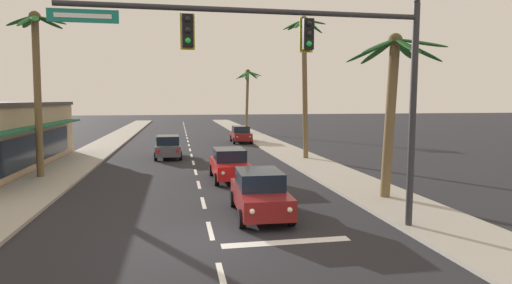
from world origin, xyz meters
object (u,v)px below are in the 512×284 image
object	(u,v)px
palm_right_second	(305,63)
palm_right_nearest	(393,86)
palm_left_second	(37,69)
sedan_third_in_queue	(229,164)
sedan_parked_nearest_kerb	(241,134)
traffic_signal_mast	(315,62)
sedan_lead_at_stop_bar	(260,193)
sedan_oncoming_far	(168,147)
palm_right_farthest	(248,88)

from	to	relation	value
palm_right_second	palm_right_nearest	bearing A→B (deg)	-89.62
palm_right_nearest	palm_left_second	bearing A→B (deg)	154.24
sedan_third_in_queue	sedan_parked_nearest_kerb	world-z (taller)	same
traffic_signal_mast	palm_right_nearest	distance (m)	6.25
sedan_lead_at_stop_bar	palm_right_nearest	distance (m)	7.38
sedan_oncoming_far	palm_right_second	distance (m)	11.77
traffic_signal_mast	sedan_third_in_queue	distance (m)	10.87
sedan_lead_at_stop_bar	palm_right_nearest	bearing A→B (deg)	12.81
sedan_lead_at_stop_bar	palm_right_nearest	world-z (taller)	palm_right_nearest
palm_right_nearest	palm_right_farthest	bearing A→B (deg)	90.13
traffic_signal_mast	sedan_oncoming_far	bearing A→B (deg)	104.61
traffic_signal_mast	palm_right_second	world-z (taller)	palm_right_second
sedan_parked_nearest_kerb	palm_left_second	bearing A→B (deg)	-128.20
palm_left_second	sedan_oncoming_far	bearing A→B (deg)	47.30
palm_left_second	palm_right_farthest	bearing A→B (deg)	60.59
sedan_oncoming_far	palm_right_farthest	xyz separation A→B (m)	(9.68, 21.72, 5.04)
sedan_lead_at_stop_bar	palm_right_farthest	size ratio (longest dim) A/B	0.54
palm_left_second	palm_right_second	xyz separation A→B (m)	(16.28, 4.38, 0.96)
sedan_lead_at_stop_bar	sedan_parked_nearest_kerb	xyz separation A→B (m)	(3.30, 26.60, 0.00)
sedan_oncoming_far	palm_right_second	bearing A→B (deg)	-15.96
palm_right_second	traffic_signal_mast	bearing A→B (deg)	-106.24
sedan_lead_at_stop_bar	palm_left_second	size ratio (longest dim) A/B	0.50
sedan_parked_nearest_kerb	palm_left_second	size ratio (longest dim) A/B	0.50
sedan_oncoming_far	palm_left_second	distance (m)	11.00
sedan_lead_at_stop_bar	sedan_parked_nearest_kerb	bearing A→B (deg)	82.93
sedan_third_in_queue	sedan_parked_nearest_kerb	distance (m)	19.77
sedan_third_in_queue	palm_left_second	size ratio (longest dim) A/B	0.50
sedan_third_in_queue	palm_right_nearest	bearing A→B (deg)	-42.62
sedan_lead_at_stop_bar	palm_right_farthest	world-z (taller)	palm_right_farthest
sedan_lead_at_stop_bar	palm_right_second	bearing A→B (deg)	66.48
palm_right_second	palm_right_farthest	distance (m)	24.51
palm_right_second	sedan_third_in_queue	bearing A→B (deg)	-133.65
traffic_signal_mast	sedan_lead_at_stop_bar	size ratio (longest dim) A/B	2.48
sedan_lead_at_stop_bar	sedan_parked_nearest_kerb	world-z (taller)	same
sedan_third_in_queue	palm_right_nearest	distance (m)	9.44
sedan_third_in_queue	traffic_signal_mast	bearing A→B (deg)	-81.40
palm_left_second	palm_right_nearest	xyz separation A→B (m)	(16.36, -7.90, -1.09)
palm_right_nearest	palm_right_second	distance (m)	12.45
traffic_signal_mast	sedan_parked_nearest_kerb	world-z (taller)	traffic_signal_mast
sedan_lead_at_stop_bar	sedan_oncoming_far	distance (m)	16.83
sedan_lead_at_stop_bar	sedan_third_in_queue	bearing A→B (deg)	92.07
sedan_parked_nearest_kerb	sedan_lead_at_stop_bar	bearing A→B (deg)	-97.07
sedan_lead_at_stop_bar	palm_right_farthest	bearing A→B (deg)	81.15
palm_right_nearest	sedan_parked_nearest_kerb	bearing A→B (deg)	96.16
palm_right_nearest	palm_right_second	bearing A→B (deg)	90.38
traffic_signal_mast	palm_right_farthest	bearing A→B (deg)	83.38
traffic_signal_mast	sedan_third_in_queue	bearing A→B (deg)	98.60
palm_right_second	palm_right_farthest	bearing A→B (deg)	90.00
sedan_lead_at_stop_bar	sedan_third_in_queue	size ratio (longest dim) A/B	1.00
sedan_third_in_queue	sedan_lead_at_stop_bar	bearing A→B (deg)	-87.93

